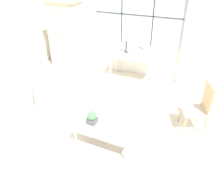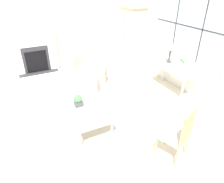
# 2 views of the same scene
# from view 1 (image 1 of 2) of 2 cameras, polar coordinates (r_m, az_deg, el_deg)

# --- Properties ---
(ground_plane) EXTENTS (14.00, 14.00, 0.00)m
(ground_plane) POSITION_cam_1_polar(r_m,az_deg,el_deg) (4.31, -7.62, -11.47)
(ground_plane) COLOR beige
(wall_back_windowed) EXTENTS (7.20, 0.14, 2.80)m
(wall_back_windowed) POSITION_cam_1_polar(r_m,az_deg,el_deg) (6.13, 6.53, 16.71)
(wall_back_windowed) COLOR silver
(wall_back_windowed) RESTS_ON ground_plane
(armoire) EXTENTS (0.94, 0.65, 1.99)m
(armoire) POSITION_cam_1_polar(r_m,az_deg,el_deg) (6.82, -11.88, 14.23)
(armoire) COLOR beige
(armoire) RESTS_ON ground_plane
(console_table) EXTENTS (1.27, 0.51, 0.75)m
(console_table) POSITION_cam_1_polar(r_m,az_deg,el_deg) (6.03, 5.65, 9.15)
(console_table) COLOR silver
(console_table) RESTS_ON ground_plane
(table_lamp) EXTENTS (0.26, 0.26, 0.57)m
(table_lamp) POSITION_cam_1_polar(r_m,az_deg,el_deg) (5.90, 3.85, 14.13)
(table_lamp) COLOR #4C4742
(table_lamp) RESTS_ON console_table
(potted_orchid) EXTENTS (0.21, 0.16, 0.42)m
(potted_orchid) POSITION_cam_1_polar(r_m,az_deg,el_deg) (5.98, 7.09, 11.45)
(potted_orchid) COLOR white
(potted_orchid) RESTS_ON console_table
(armchair_upholstered) EXTENTS (1.19, 1.19, 0.84)m
(armchair_upholstered) POSITION_cam_1_polar(r_m,az_deg,el_deg) (5.26, -15.55, -0.12)
(armchair_upholstered) COLOR beige
(armchair_upholstered) RESTS_ON ground_plane
(side_chair_wooden) EXTENTS (0.57, 0.57, 0.98)m
(side_chair_wooden) POSITION_cam_1_polar(r_m,az_deg,el_deg) (4.46, 22.12, -3.35)
(side_chair_wooden) COLOR beige
(side_chair_wooden) RESTS_ON ground_plane
(coffee_table) EXTENTS (1.07, 0.73, 0.38)m
(coffee_table) POSITION_cam_1_polar(r_m,az_deg,el_deg) (3.97, -1.29, -8.86)
(coffee_table) COLOR silver
(coffee_table) RESTS_ON ground_plane
(potted_plant_small) EXTENTS (0.18, 0.18, 0.25)m
(potted_plant_small) POSITION_cam_1_polar(r_m,az_deg,el_deg) (3.90, -5.25, -6.74)
(potted_plant_small) COLOR #4C4C51
(potted_plant_small) RESTS_ON coffee_table
(pillar_candle) EXTENTS (0.10, 0.10, 0.14)m
(pillar_candle) POSITION_cam_1_polar(r_m,az_deg,el_deg) (3.88, -0.19, -8.01)
(pillar_candle) COLOR silver
(pillar_candle) RESTS_ON coffee_table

